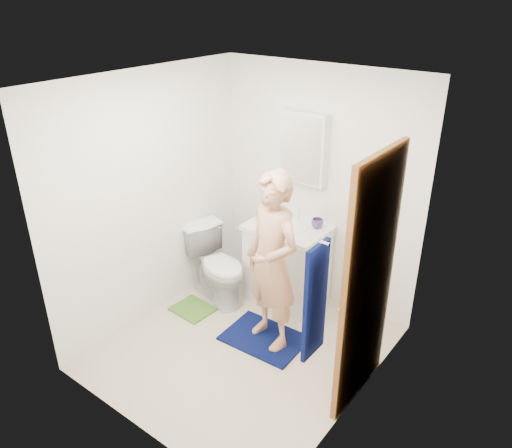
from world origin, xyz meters
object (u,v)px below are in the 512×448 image
at_px(medicine_cabinet, 304,148).
at_px(soap_dispenser, 262,213).
at_px(towel, 315,302).
at_px(toothbrush_cup, 317,223).
at_px(toilet, 218,265).
at_px(vanity_cabinet, 287,265).
at_px(man, 272,262).

distance_m(medicine_cabinet, soap_dispenser, 0.78).
bearing_deg(medicine_cabinet, towel, -55.39).
height_order(soap_dispenser, toothbrush_cup, soap_dispenser).
distance_m(soap_dispenser, toothbrush_cup, 0.56).
distance_m(medicine_cabinet, towel, 2.11).
bearing_deg(soap_dispenser, medicine_cabinet, 47.46).
height_order(towel, toilet, towel).
xyz_separation_m(medicine_cabinet, toilet, (-0.58, -0.65, -1.21)).
height_order(towel, soap_dispenser, towel).
distance_m(toilet, toothbrush_cup, 1.12).
distance_m(vanity_cabinet, towel, 2.08).
relative_size(towel, toothbrush_cup, 6.82).
xyz_separation_m(vanity_cabinet, soap_dispenser, (-0.27, -0.07, 0.54)).
xyz_separation_m(toilet, man, (0.87, -0.26, 0.46)).
distance_m(toothbrush_cup, man, 0.83).
bearing_deg(towel, vanity_cabinet, 128.47).
relative_size(vanity_cabinet, toilet, 1.03).
bearing_deg(man, towel, -25.82).
bearing_deg(soap_dispenser, man, -47.61).
xyz_separation_m(medicine_cabinet, towel, (1.18, -1.71, -0.35)).
bearing_deg(toothbrush_cup, toilet, -145.84).
height_order(vanity_cabinet, soap_dispenser, soap_dispenser).
xyz_separation_m(medicine_cabinet, toothbrush_cup, (0.25, -0.09, -0.70)).
height_order(vanity_cabinet, medicine_cabinet, medicine_cabinet).
bearing_deg(soap_dispenser, towel, -44.18).
xyz_separation_m(medicine_cabinet, man, (0.29, -0.91, -0.75)).
xyz_separation_m(vanity_cabinet, man, (0.29, -0.69, 0.45)).
distance_m(towel, toothbrush_cup, 1.90).
bearing_deg(toilet, man, -89.75).
height_order(medicine_cabinet, toothbrush_cup, medicine_cabinet).
bearing_deg(soap_dispenser, vanity_cabinet, 14.90).
xyz_separation_m(toilet, toothbrush_cup, (0.83, 0.56, 0.51)).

